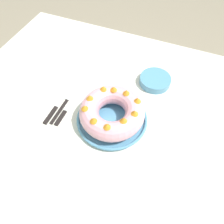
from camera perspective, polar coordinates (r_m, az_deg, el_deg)
name	(u,v)px	position (r m, az deg, el deg)	size (l,w,h in m)	color
ground_plane	(115,180)	(1.57, 0.89, -17.32)	(8.00, 8.00, 0.00)	gray
dining_table	(117,129)	(0.96, 1.39, -4.52)	(1.47, 1.13, 0.75)	silver
serving_dish	(112,119)	(0.87, 0.00, -1.87)	(0.28, 0.28, 0.02)	#518EB2
bundt_cake	(112,112)	(0.83, -0.01, 0.06)	(0.25, 0.25, 0.09)	#E09EAD
fork	(64,104)	(0.95, -12.40, 1.97)	(0.02, 0.19, 0.01)	black
serving_knife	(56,108)	(0.95, -14.45, 1.12)	(0.02, 0.20, 0.01)	black
cake_knife	(65,112)	(0.93, -12.25, 0.04)	(0.02, 0.17, 0.01)	black
side_bowl	(155,80)	(1.02, 11.20, 8.08)	(0.14, 0.14, 0.03)	#518EB2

